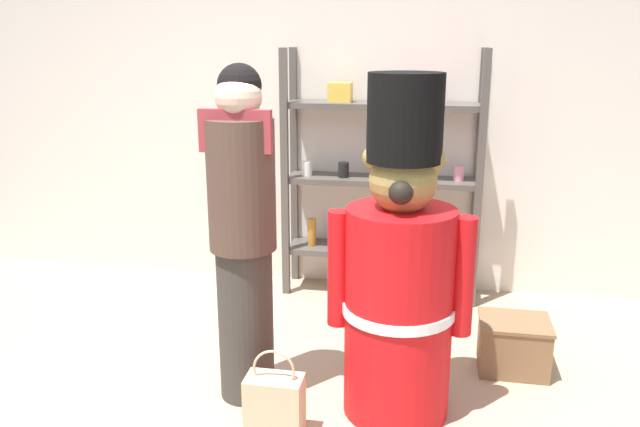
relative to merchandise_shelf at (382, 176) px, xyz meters
The scene contains 6 objects.
back_wall 0.58m from the merchandise_shelf, 145.82° to the left, with size 6.40×0.12×2.60m, color silver.
merchandise_shelf is the anchor object (origin of this frame).
teddy_bear_guard 1.56m from the merchandise_shelf, 81.46° to the right, with size 0.70×0.54×1.66m.
person_shopper 1.62m from the merchandise_shelf, 109.46° to the right, with size 0.35×0.33×1.69m.
shopping_bag 2.03m from the merchandise_shelf, 99.27° to the right, with size 0.27×0.15×0.44m.
display_crate 1.51m from the merchandise_shelf, 50.00° to the right, with size 0.39×0.32×0.30m.
Camera 1 is at (0.70, -2.41, 1.79)m, focal length 35.68 mm.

